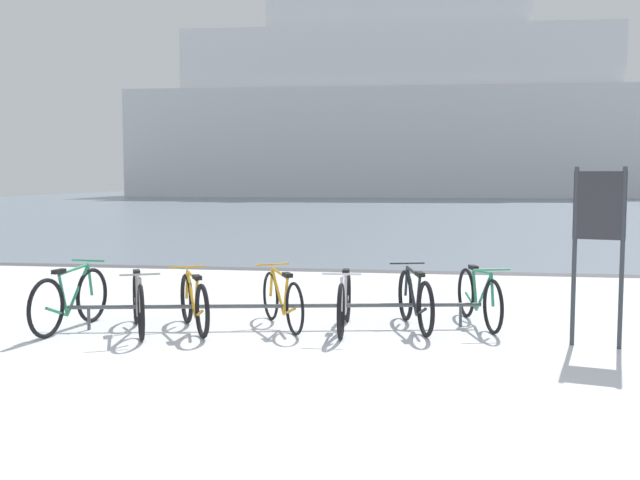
{
  "coord_description": "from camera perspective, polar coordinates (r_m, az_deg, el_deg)",
  "views": [
    {
      "loc": [
        1.3,
        -4.68,
        1.89
      ],
      "look_at": [
        -0.6,
        7.66,
        0.82
      ],
      "focal_mm": 41.42,
      "sensor_mm": 36.0,
      "label": 1
    }
  ],
  "objects": [
    {
      "name": "bicycle_5",
      "position": [
        9.31,
        7.35,
        -4.65
      ],
      "size": [
        0.59,
        1.63,
        0.78
      ],
      "color": "black",
      "rests_on": "ground"
    },
    {
      "name": "bicycle_1",
      "position": [
        9.3,
        -13.86,
        -4.78
      ],
      "size": [
        0.8,
        1.56,
        0.77
      ],
      "color": "black",
      "rests_on": "ground"
    },
    {
      "name": "bicycle_6",
      "position": [
        9.64,
        12.18,
        -4.37
      ],
      "size": [
        0.59,
        1.69,
        0.78
      ],
      "color": "black",
      "rests_on": "ground"
    },
    {
      "name": "ground",
      "position": [
        58.63,
        7.48,
        2.96
      ],
      "size": [
        80.0,
        132.0,
        0.08
      ],
      "color": "silver"
    },
    {
      "name": "bike_rack",
      "position": [
        9.27,
        -3.38,
        -5.17
      ],
      "size": [
        5.08,
        1.04,
        0.31
      ],
      "color": "#4C5156",
      "rests_on": "ground"
    },
    {
      "name": "bicycle_4",
      "position": [
        9.15,
        1.9,
        -4.81
      ],
      "size": [
        0.46,
        1.73,
        0.77
      ],
      "color": "black",
      "rests_on": "ground"
    },
    {
      "name": "bicycle_2",
      "position": [
        9.25,
        -9.71,
        -4.82
      ],
      "size": [
        0.84,
        1.42,
        0.75
      ],
      "color": "black",
      "rests_on": "ground"
    },
    {
      "name": "bicycle_3",
      "position": [
        9.32,
        -2.96,
        -4.64
      ],
      "size": [
        0.83,
        1.46,
        0.76
      ],
      "color": "black",
      "rests_on": "ground"
    },
    {
      "name": "info_sign",
      "position": [
        8.67,
        20.75,
        1.07
      ],
      "size": [
        0.54,
        0.18,
        2.0
      ],
      "color": "#33383D",
      "rests_on": "ground"
    },
    {
      "name": "bicycle_0",
      "position": [
        9.66,
        -18.73,
        -4.4
      ],
      "size": [
        0.46,
        1.7,
        0.83
      ],
      "color": "black",
      "rests_on": "ground"
    },
    {
      "name": "ferry_ship",
      "position": [
        72.61,
        6.62,
        9.46
      ],
      "size": [
        54.02,
        12.38,
        23.0
      ],
      "color": "silver",
      "rests_on": "ground"
    }
  ]
}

